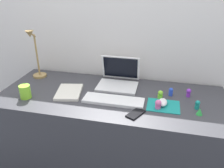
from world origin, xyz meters
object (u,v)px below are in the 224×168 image
laptop (119,78)px  toy_figurine_lime (160,94)px  notebook_pad (69,92)px  toy_figurine_green (200,112)px  coffee_mug (25,92)px  toy_figurine_blue (171,92)px  cell_phone (136,114)px  desk_lamp (35,56)px  toy_figurine_purple (189,92)px  toy_figurine_pink (158,104)px  toy_figurine_teal (197,105)px  mouse (163,102)px  keyboard (113,100)px

laptop → toy_figurine_lime: (0.33, -0.16, -0.02)m
notebook_pad → toy_figurine_green: (0.89, -0.08, 0.01)m
coffee_mug → toy_figurine_blue: size_ratio=1.60×
cell_phone → desk_lamp: desk_lamp is taller
laptop → cell_phone: (0.19, -0.40, -0.05)m
toy_figurine_green → toy_figurine_lime: 0.29m
toy_figurine_green → toy_figurine_purple: (-0.05, 0.22, 0.01)m
toy_figurine_pink → toy_figurine_teal: (0.24, 0.05, -0.00)m
laptop → coffee_mug: size_ratio=3.20×
mouse → toy_figurine_green: size_ratio=2.23×
laptop → notebook_pad: bearing=-143.8°
mouse → toy_figurine_lime: bearing=102.9°
laptop → notebook_pad: 0.40m
coffee_mug → toy_figurine_lime: 0.93m
toy_figurine_teal → toy_figurine_blue: 0.22m
keyboard → mouse: (0.32, 0.03, 0.01)m
desk_lamp → toy_figurine_pink: (1.00, -0.27, -0.16)m
cell_phone → toy_figurine_pink: 0.16m
keyboard → toy_figurine_purple: (0.50, 0.19, 0.02)m
cell_phone → toy_figurine_lime: toy_figurine_lime is taller
coffee_mug → mouse: bearing=7.0°
desk_lamp → toy_figurine_pink: 1.04m
mouse → coffee_mug: bearing=-173.0°
keyboard → toy_figurine_lime: size_ratio=6.94×
keyboard → toy_figurine_teal: (0.54, 0.03, 0.02)m
coffee_mug → toy_figurine_teal: size_ratio=1.57×
laptop → coffee_mug: 0.69m
keyboard → cell_phone: bearing=-35.8°
keyboard → coffee_mug: (-0.61, -0.08, 0.04)m
toy_figurine_teal → toy_figurine_blue: size_ratio=1.02×
toy_figurine_lime → toy_figurine_purple: toy_figurine_purple is taller
mouse → coffee_mug: 0.94m
notebook_pad → toy_figurine_green: 0.89m
toy_figurine_lime → toy_figurine_purple: bearing=20.1°
toy_figurine_lime → toy_figurine_blue: same height
toy_figurine_green → toy_figurine_lime: toy_figurine_lime is taller
laptop → toy_figurine_green: laptop is taller
keyboard → cell_phone: (0.17, -0.12, -0.01)m
toy_figurine_teal → cell_phone: bearing=-157.6°
coffee_mug → toy_figurine_purple: bearing=13.9°
coffee_mug → toy_figurine_teal: bearing=5.8°
mouse → notebook_pad: size_ratio=0.40×
notebook_pad → laptop: bearing=24.7°
laptop → keyboard: (0.02, -0.28, -0.04)m
mouse → toy_figurine_teal: 0.21m
cell_phone → toy_figurine_teal: (0.37, 0.15, 0.03)m
cell_phone → notebook_pad: size_ratio=0.53×
notebook_pad → toy_figurine_green: size_ratio=5.58×
laptop → mouse: laptop is taller
mouse → toy_figurine_blue: toy_figurine_blue is taller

